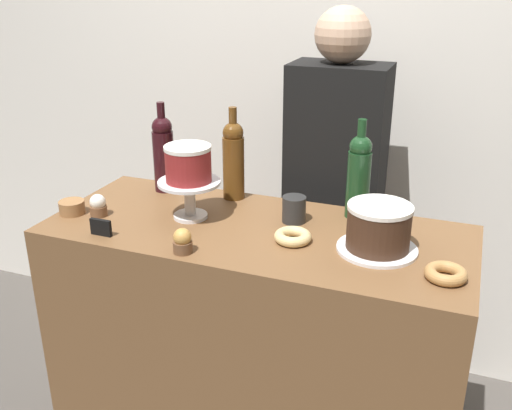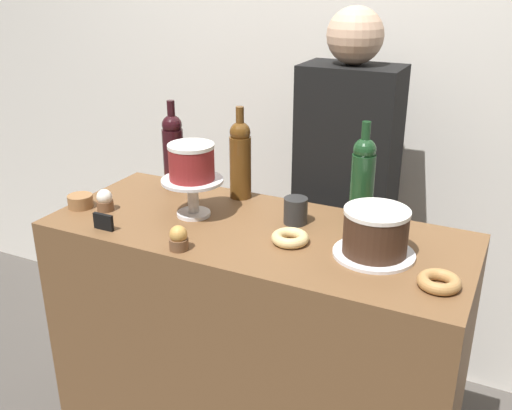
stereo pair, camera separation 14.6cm
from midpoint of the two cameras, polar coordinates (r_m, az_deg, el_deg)
back_wall at (r=2.50m, az=5.49°, el=12.51°), size 6.00×0.05×2.60m
display_counter at (r=2.07m, az=-2.09°, el=-14.53°), size 1.33×0.56×0.96m
cake_stand_pedestal at (r=1.89m, az=-8.73°, el=1.14°), size 0.20×0.20×0.13m
white_layer_cake at (r=1.86m, az=-8.91°, el=4.00°), size 0.15×0.15×0.12m
silver_serving_platter at (r=1.71m, az=9.35°, el=-4.30°), size 0.23×0.23×0.01m
chocolate_round_cake at (r=1.68m, az=9.50°, el=-2.15°), size 0.18×0.18×0.13m
wine_bottle_amber at (r=2.03m, az=-4.30°, el=4.51°), size 0.08×0.08×0.33m
wine_bottle_green at (r=1.88m, az=7.84°, el=2.92°), size 0.08×0.08×0.33m
wine_bottle_dark_red at (r=2.13m, az=-11.01°, el=5.07°), size 0.08×0.08×0.33m
cupcake_caramel at (r=1.68m, az=-9.69°, el=-3.57°), size 0.06×0.06×0.07m
cupcake_vanilla at (r=1.99m, az=-17.25°, el=-0.11°), size 0.06×0.06×0.07m
donut_maple at (r=1.59m, az=15.59°, el=-6.55°), size 0.11×0.11×0.03m
donut_glazed at (r=1.73m, az=1.21°, el=-3.16°), size 0.11×0.11×0.03m
cookie_stack at (r=2.04m, az=-19.55°, el=-0.24°), size 0.08×0.08×0.04m
price_sign_chalkboard at (r=1.85m, az=-17.16°, el=-2.15°), size 0.07×0.01×0.05m
coffee_cup_ceramic at (r=1.86m, az=1.50°, el=-0.46°), size 0.08×0.08×0.08m
barista_figure at (r=2.30m, az=5.79°, el=-0.37°), size 0.36×0.22×1.60m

